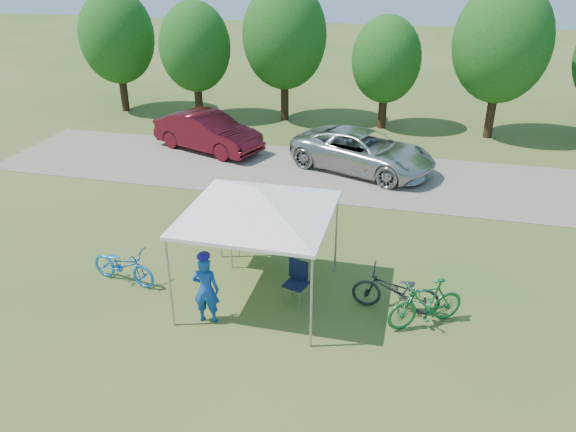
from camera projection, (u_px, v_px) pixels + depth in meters
The scene contains 14 objects.
ground at pixel (261, 296), 13.10m from camera, with size 100.00×100.00×0.00m, color #2D5119.
gravel_strip at pixel (323, 173), 20.08m from camera, with size 24.00×5.00×0.02m, color gray.
canopy at pixel (258, 192), 11.94m from camera, with size 4.53×4.53×3.00m.
treeline at pixel (345, 45), 23.88m from camera, with size 24.89×4.28×6.30m.
folding_table at pixel (264, 244), 14.06m from camera, with size 1.62×0.68×0.67m.
folding_chair at pixel (297, 277), 12.78m from camera, with size 0.60×0.63×0.95m.
cooler at pixel (246, 235), 14.07m from camera, with size 0.43×0.29×0.31m.
ice_cream_cup at pixel (281, 245), 13.88m from camera, with size 0.07×0.07×0.05m, color #C5DC33.
cyclist at pixel (206, 290), 11.92m from camera, with size 0.58×0.38×1.58m, color #124299.
bike_blue at pixel (123, 265), 13.46m from camera, with size 0.62×1.76×0.93m, color blue.
bike_green at pixel (426, 303), 11.90m from camera, with size 0.51×1.80×1.08m, color #166530.
bike_dark at pixel (396, 291), 12.38m from camera, with size 0.68×1.94×1.02m, color black.
minivan at pixel (363, 151), 20.05m from camera, with size 2.39×5.18×1.44m, color #BABAB5.
sedan at pixel (208, 132), 22.02m from camera, with size 1.57×4.51×1.48m, color #500D17.
Camera 1 is at (3.23, -10.49, 7.41)m, focal length 35.00 mm.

